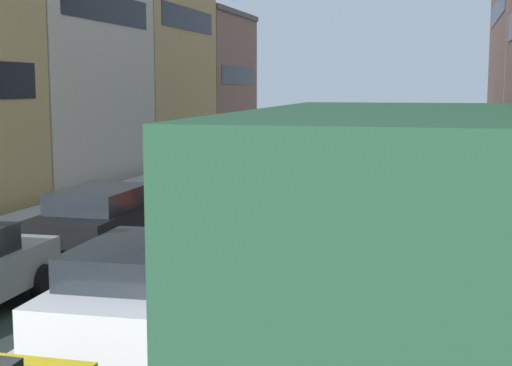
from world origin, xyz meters
name	(u,v)px	position (x,y,z in m)	size (l,w,h in m)	color
sidewalk_left	(134,190)	(-6.70, 20.00, 0.07)	(2.60, 64.00, 0.14)	#9E9E9E
lane_stripe_left	(269,197)	(-1.70, 20.00, 0.01)	(0.16, 60.00, 0.01)	silver
lane_stripe_right	(369,201)	(1.70, 20.00, 0.01)	(0.16, 60.00, 0.01)	silver
building_row_left	(25,39)	(-12.00, 21.77, 5.59)	(7.20, 43.90, 13.16)	gray
removalist_box_truck	(393,267)	(3.70, 3.55, 1.97)	(2.87, 7.76, 3.58)	#1E5933
sedan_centre_lane_second	(142,286)	(-0.18, 6.06, 0.80)	(2.23, 4.38, 1.49)	silver
hatchback_centre_lane_third	(256,221)	(0.08, 11.67, 0.80)	(2.18, 4.36, 1.49)	beige
sedan_left_lane_third	(103,217)	(-3.42, 11.19, 0.80)	(2.12, 4.33, 1.49)	black
coupe_centre_lane_fourth	(295,188)	(-0.16, 17.02, 0.80)	(2.23, 4.38, 1.49)	#A51E1E
sedan_right_lane_behind_truck	(409,237)	(3.50, 10.71, 0.80)	(2.19, 4.36, 1.49)	#B29319
bus_mid_queue_primary	(346,136)	(0.08, 26.00, 1.76)	(2.88, 10.52, 2.90)	navy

